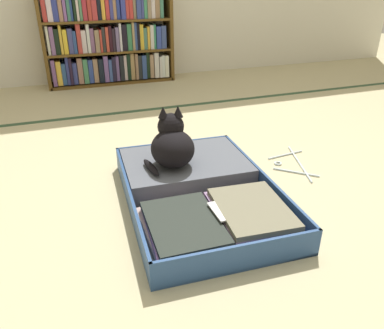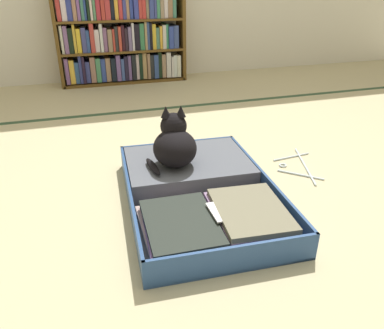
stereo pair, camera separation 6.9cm
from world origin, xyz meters
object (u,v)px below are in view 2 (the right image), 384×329
object	(u,v)px
open_suitcase	(198,189)
black_cat	(174,144)
bookshelf	(121,37)
clothes_hanger	(298,165)

from	to	relation	value
open_suitcase	black_cat	bearing A→B (deg)	111.93
bookshelf	open_suitcase	world-z (taller)	bookshelf
open_suitcase	clothes_hanger	distance (m)	0.63
bookshelf	black_cat	bearing A→B (deg)	-91.44
bookshelf	open_suitcase	distance (m)	2.26
bookshelf	clothes_hanger	bearing A→B (deg)	-73.46
open_suitcase	clothes_hanger	size ratio (longest dim) A/B	2.33
bookshelf	black_cat	size ratio (longest dim) A/B	4.26
clothes_hanger	black_cat	bearing A→B (deg)	179.54
bookshelf	clothes_hanger	world-z (taller)	bookshelf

